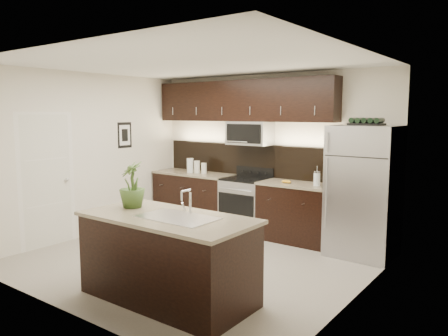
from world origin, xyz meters
name	(u,v)px	position (x,y,z in m)	size (l,w,h in m)	color
ground	(194,260)	(0.00, 0.00, 0.00)	(4.50, 4.50, 0.00)	gray
room_walls	(185,139)	(-0.11, -0.04, 1.70)	(4.52, 4.02, 2.71)	silver
counter_run	(236,203)	(-0.46, 1.69, 0.47)	(3.51, 0.65, 0.94)	black
upper_fixtures	(243,107)	(-0.43, 1.84, 2.14)	(3.49, 0.40, 1.66)	black
island	(168,258)	(0.60, -1.14, 0.47)	(1.96, 0.96, 0.94)	black
sink_faucet	(178,216)	(0.75, -1.13, 0.96)	(0.84, 0.50, 0.28)	silver
refrigerator	(364,191)	(1.80, 1.63, 0.94)	(0.90, 0.81, 1.87)	#B2B2B7
wine_rack	(367,122)	(1.80, 1.63, 1.92)	(0.46, 0.29, 0.11)	black
plant	(132,185)	(-0.03, -1.07, 1.21)	(0.30, 0.30, 0.54)	#395421
canisters	(195,166)	(-1.36, 1.66, 1.06)	(0.40, 0.17, 0.27)	silver
french_press	(317,179)	(1.07, 1.64, 1.05)	(0.10, 0.10, 0.30)	silver
bananas	(285,181)	(0.54, 1.61, 0.96)	(0.16, 0.12, 0.05)	gold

